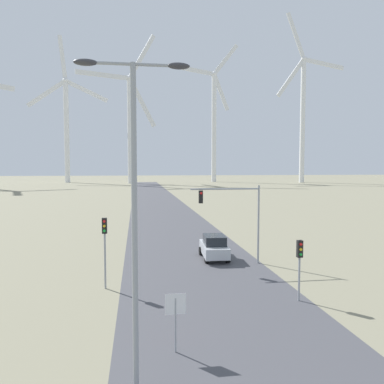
# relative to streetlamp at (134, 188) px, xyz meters

# --- Properties ---
(road_surface) EXTENTS (10.00, 240.00, 0.01)m
(road_surface) POSITION_rel_streetlamp_xyz_m (4.09, 41.94, -6.40)
(road_surface) COLOR #47474C
(road_surface) RESTS_ON ground
(streetlamp) EXTENTS (3.44, 0.32, 10.21)m
(streetlamp) POSITION_rel_streetlamp_xyz_m (0.00, 0.00, 0.00)
(streetlamp) COLOR #93999E
(streetlamp) RESTS_ON ground
(stop_sign_near) EXTENTS (0.81, 0.07, 2.28)m
(stop_sign_near) POSITION_rel_streetlamp_xyz_m (1.48, 2.22, -4.81)
(stop_sign_near) COLOR #93999E
(stop_sign_near) RESTS_ON ground
(traffic_light_post_near_left) EXTENTS (0.28, 0.34, 4.13)m
(traffic_light_post_near_left) POSITION_rel_streetlamp_xyz_m (-1.78, 10.24, -3.38)
(traffic_light_post_near_left) COLOR #93999E
(traffic_light_post_near_left) RESTS_ON ground
(traffic_light_post_near_right) EXTENTS (0.28, 0.33, 3.22)m
(traffic_light_post_near_right) POSITION_rel_streetlamp_xyz_m (8.48, 6.72, -4.03)
(traffic_light_post_near_right) COLOR #93999E
(traffic_light_post_near_right) RESTS_ON ground
(traffic_light_mast_overhead) EXTENTS (5.08, 0.35, 5.73)m
(traffic_light_mast_overhead) POSITION_rel_streetlamp_xyz_m (7.00, 14.45, -2.26)
(traffic_light_mast_overhead) COLOR #93999E
(traffic_light_mast_overhead) RESTS_ON ground
(car_approaching) EXTENTS (2.01, 4.19, 1.83)m
(car_approaching) POSITION_rel_streetlamp_xyz_m (5.91, 16.26, -5.49)
(car_approaching) COLOR #B7BCC1
(car_approaching) RESTS_ON ground
(wind_turbine_left) EXTENTS (34.54, 4.48, 64.61)m
(wind_turbine_left) POSITION_rel_streetlamp_xyz_m (-30.67, 162.86, 21.50)
(wind_turbine_left) COLOR white
(wind_turbine_left) RESTS_ON ground
(wind_turbine_center) EXTENTS (31.80, 13.30, 63.45)m
(wind_turbine_center) POSITION_rel_streetlamp_xyz_m (-2.48, 148.66, 21.25)
(wind_turbine_center) COLOR white
(wind_turbine_center) RESTS_ON ground
(wind_turbine_right) EXTENTS (28.86, 2.60, 63.93)m
(wind_turbine_right) POSITION_rel_streetlamp_xyz_m (35.89, 160.63, 23.59)
(wind_turbine_right) COLOR white
(wind_turbine_right) RESTS_ON ground
(wind_turbine_far_right) EXTENTS (33.64, 4.98, 73.96)m
(wind_turbine_far_right) POSITION_rel_streetlamp_xyz_m (73.69, 148.16, 26.70)
(wind_turbine_far_right) COLOR white
(wind_turbine_far_right) RESTS_ON ground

